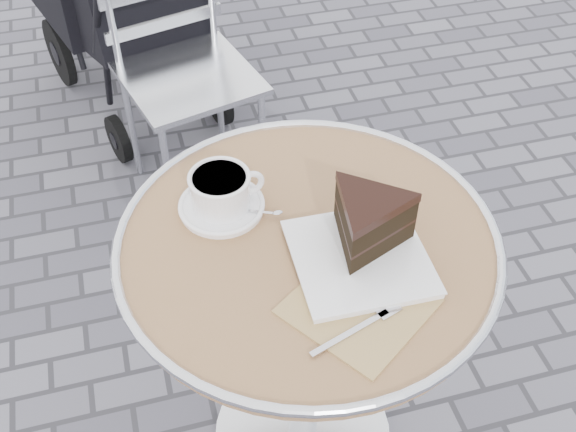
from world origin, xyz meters
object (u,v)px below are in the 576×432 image
object	(u,v)px
cafe_table	(306,297)
cake_plate_set	(366,230)
bistro_chair	(174,39)
cappuccino_set	(222,194)

from	to	relation	value
cafe_table	cake_plate_set	xyz separation A→B (m)	(0.09, -0.05, 0.22)
cafe_table	bistro_chair	world-z (taller)	bistro_chair
bistro_chair	cafe_table	bearing A→B (deg)	-99.19
cafe_table	cappuccino_set	xyz separation A→B (m)	(-0.13, 0.12, 0.20)
cafe_table	cake_plate_set	bearing A→B (deg)	-31.70
cake_plate_set	cappuccino_set	bearing A→B (deg)	142.74
cappuccino_set	bistro_chair	size ratio (longest dim) A/B	0.21
cafe_table	cake_plate_set	distance (m)	0.25
cafe_table	cappuccino_set	size ratio (longest dim) A/B	4.08
cake_plate_set	bistro_chair	bearing A→B (deg)	100.74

